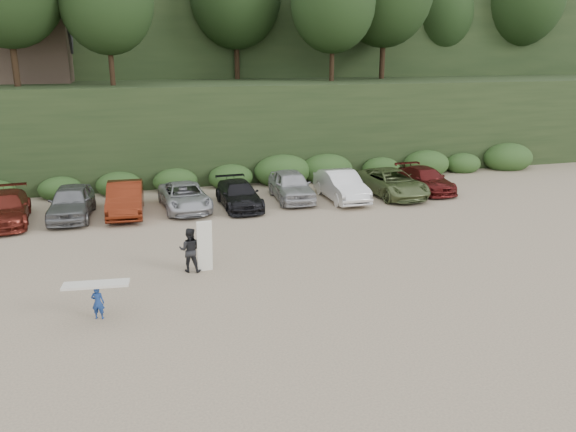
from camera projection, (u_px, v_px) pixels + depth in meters
name	position (u px, v px, depth m)	size (l,w,h in m)	color
ground	(276.00, 274.00, 20.85)	(120.00, 120.00, 0.00)	tan
hillside_backdrop	(167.00, 15.00, 50.72)	(90.00, 41.50, 28.00)	black
parked_cars	(165.00, 197.00, 28.93)	(33.79, 5.98, 1.65)	#A0A0A4
child_surfer	(97.00, 295.00, 17.13)	(2.01, 0.78, 1.18)	navy
adult_surfer	(191.00, 250.00, 20.88)	(1.31, 0.87, 2.00)	black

